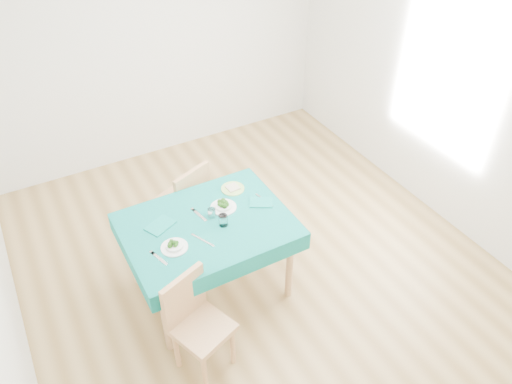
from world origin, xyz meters
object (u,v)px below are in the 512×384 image
table (210,257)px  chair_far (180,194)px  bowl_near (174,245)px  side_plate (233,189)px  bowl_far (223,205)px  chair_near (202,326)px

table → chair_far: (0.06, 0.76, 0.13)m
table → bowl_near: bowl_near is taller
table → side_plate: 0.61m
chair_far → bowl_near: chair_far is taller
table → side_plate: (0.38, 0.29, 0.38)m
side_plate → bowl_far: bearing=-134.4°
table → side_plate: bearing=37.6°
table → bowl_far: size_ratio=6.07×
chair_near → side_plate: chair_near is taller
bowl_far → chair_near: bearing=-126.1°
chair_near → bowl_far: size_ratio=4.33×
chair_near → chair_far: (0.42, 1.42, 0.04)m
bowl_far → chair_far: bearing=102.3°
chair_far → side_plate: 0.62m
chair_near → chair_far: size_ratio=0.91×
chair_near → bowl_near: bearing=66.1°
chair_far → bowl_near: 1.01m
chair_near → chair_far: chair_far is taller
table → bowl_far: bearing=28.4°
table → side_plate: size_ratio=6.51×
chair_near → chair_far: 1.48m
chair_far → bowl_near: size_ratio=5.00×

